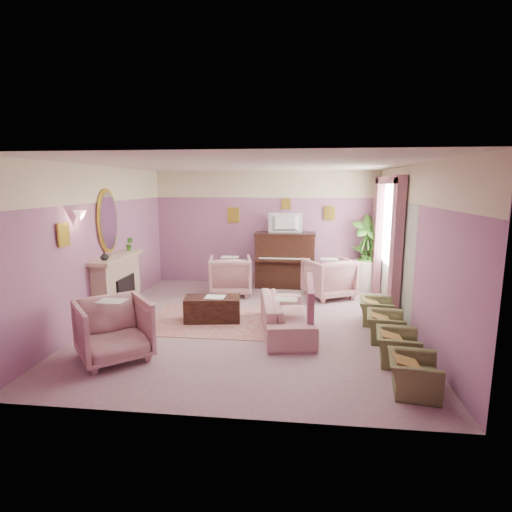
# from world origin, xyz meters

# --- Properties ---
(floor) EXTENTS (5.50, 6.00, 0.01)m
(floor) POSITION_xyz_m (0.00, 0.00, 0.00)
(floor) COLOR gray
(floor) RESTS_ON ground
(ceiling) EXTENTS (5.50, 6.00, 0.01)m
(ceiling) POSITION_xyz_m (0.00, 0.00, 2.80)
(ceiling) COLOR beige
(ceiling) RESTS_ON wall_back
(wall_back) EXTENTS (5.50, 0.02, 2.80)m
(wall_back) POSITION_xyz_m (0.00, 3.00, 1.40)
(wall_back) COLOR #7E5479
(wall_back) RESTS_ON floor
(wall_front) EXTENTS (5.50, 0.02, 2.80)m
(wall_front) POSITION_xyz_m (0.00, -3.00, 1.40)
(wall_front) COLOR #7E5479
(wall_front) RESTS_ON floor
(wall_left) EXTENTS (0.02, 6.00, 2.80)m
(wall_left) POSITION_xyz_m (-2.75, 0.00, 1.40)
(wall_left) COLOR #7E5479
(wall_left) RESTS_ON floor
(wall_right) EXTENTS (0.02, 6.00, 2.80)m
(wall_right) POSITION_xyz_m (2.75, 0.00, 1.40)
(wall_right) COLOR #7E5479
(wall_right) RESTS_ON floor
(picture_rail_band) EXTENTS (5.50, 0.01, 0.65)m
(picture_rail_band) POSITION_xyz_m (0.00, 2.99, 2.47)
(picture_rail_band) COLOR beige
(picture_rail_band) RESTS_ON wall_back
(stripe_panel) EXTENTS (0.01, 3.00, 2.15)m
(stripe_panel) POSITION_xyz_m (2.73, 1.30, 1.07)
(stripe_panel) COLOR #A8AE9C
(stripe_panel) RESTS_ON wall_right
(fireplace_surround) EXTENTS (0.30, 1.40, 1.10)m
(fireplace_surround) POSITION_xyz_m (-2.59, 0.20, 0.55)
(fireplace_surround) COLOR tan
(fireplace_surround) RESTS_ON floor
(fireplace_inset) EXTENTS (0.18, 0.72, 0.68)m
(fireplace_inset) POSITION_xyz_m (-2.49, 0.20, 0.40)
(fireplace_inset) COLOR black
(fireplace_inset) RESTS_ON floor
(fire_ember) EXTENTS (0.06, 0.54, 0.10)m
(fire_ember) POSITION_xyz_m (-2.45, 0.20, 0.22)
(fire_ember) COLOR #FF3D16
(fire_ember) RESTS_ON floor
(mantel_shelf) EXTENTS (0.40, 1.55, 0.07)m
(mantel_shelf) POSITION_xyz_m (-2.56, 0.20, 1.12)
(mantel_shelf) COLOR tan
(mantel_shelf) RESTS_ON fireplace_surround
(hearth) EXTENTS (0.55, 1.50, 0.02)m
(hearth) POSITION_xyz_m (-2.39, 0.20, 0.01)
(hearth) COLOR tan
(hearth) RESTS_ON floor
(mirror_frame) EXTENTS (0.04, 0.72, 1.20)m
(mirror_frame) POSITION_xyz_m (-2.70, 0.20, 1.80)
(mirror_frame) COLOR gold
(mirror_frame) RESTS_ON wall_left
(mirror_glass) EXTENTS (0.01, 0.60, 1.06)m
(mirror_glass) POSITION_xyz_m (-2.67, 0.20, 1.80)
(mirror_glass) COLOR silver
(mirror_glass) RESTS_ON wall_left
(sconce_shade) EXTENTS (0.20, 0.20, 0.16)m
(sconce_shade) POSITION_xyz_m (-2.62, -0.85, 1.98)
(sconce_shade) COLOR #FDBDA2
(sconce_shade) RESTS_ON wall_left
(piano) EXTENTS (1.40, 0.60, 1.30)m
(piano) POSITION_xyz_m (0.50, 2.68, 0.65)
(piano) COLOR black
(piano) RESTS_ON floor
(piano_keyshelf) EXTENTS (1.30, 0.12, 0.06)m
(piano_keyshelf) POSITION_xyz_m (0.50, 2.33, 0.72)
(piano_keyshelf) COLOR black
(piano_keyshelf) RESTS_ON piano
(piano_keys) EXTENTS (1.20, 0.08, 0.02)m
(piano_keys) POSITION_xyz_m (0.50, 2.33, 0.76)
(piano_keys) COLOR silver
(piano_keys) RESTS_ON piano
(piano_top) EXTENTS (1.45, 0.65, 0.04)m
(piano_top) POSITION_xyz_m (0.50, 2.68, 1.31)
(piano_top) COLOR black
(piano_top) RESTS_ON piano
(television) EXTENTS (0.80, 0.12, 0.48)m
(television) POSITION_xyz_m (0.50, 2.63, 1.60)
(television) COLOR black
(television) RESTS_ON piano
(print_back_left) EXTENTS (0.30, 0.03, 0.38)m
(print_back_left) POSITION_xyz_m (-0.80, 2.96, 1.72)
(print_back_left) COLOR gold
(print_back_left) RESTS_ON wall_back
(print_back_right) EXTENTS (0.26, 0.03, 0.34)m
(print_back_right) POSITION_xyz_m (1.55, 2.96, 1.78)
(print_back_right) COLOR gold
(print_back_right) RESTS_ON wall_back
(print_back_mid) EXTENTS (0.22, 0.03, 0.26)m
(print_back_mid) POSITION_xyz_m (0.50, 2.96, 2.00)
(print_back_mid) COLOR gold
(print_back_mid) RESTS_ON wall_back
(print_left_wall) EXTENTS (0.03, 0.28, 0.36)m
(print_left_wall) POSITION_xyz_m (-2.71, -1.20, 1.72)
(print_left_wall) COLOR gold
(print_left_wall) RESTS_ON wall_left
(window_blind) EXTENTS (0.03, 1.40, 1.80)m
(window_blind) POSITION_xyz_m (2.70, 1.55, 1.70)
(window_blind) COLOR beige
(window_blind) RESTS_ON wall_right
(curtain_left) EXTENTS (0.16, 0.34, 2.60)m
(curtain_left) POSITION_xyz_m (2.62, 0.63, 1.30)
(curtain_left) COLOR #935565
(curtain_left) RESTS_ON floor
(curtain_right) EXTENTS (0.16, 0.34, 2.60)m
(curtain_right) POSITION_xyz_m (2.62, 2.47, 1.30)
(curtain_right) COLOR #935565
(curtain_right) RESTS_ON floor
(pelmet) EXTENTS (0.16, 2.20, 0.16)m
(pelmet) POSITION_xyz_m (2.62, 1.55, 2.56)
(pelmet) COLOR #935565
(pelmet) RESTS_ON wall_right
(mantel_plant) EXTENTS (0.16, 0.16, 0.28)m
(mantel_plant) POSITION_xyz_m (-2.55, 0.75, 1.29)
(mantel_plant) COLOR #387B22
(mantel_plant) RESTS_ON mantel_shelf
(mantel_vase) EXTENTS (0.16, 0.16, 0.16)m
(mantel_vase) POSITION_xyz_m (-2.55, -0.30, 1.23)
(mantel_vase) COLOR beige
(mantel_vase) RESTS_ON mantel_shelf
(area_rug) EXTENTS (2.50, 1.80, 0.01)m
(area_rug) POSITION_xyz_m (-0.61, 0.05, 0.01)
(area_rug) COLOR #AF7168
(area_rug) RESTS_ON floor
(coffee_table) EXTENTS (1.06, 0.64, 0.45)m
(coffee_table) POSITION_xyz_m (-0.71, 0.03, 0.23)
(coffee_table) COLOR black
(coffee_table) RESTS_ON floor
(table_paper) EXTENTS (0.35, 0.28, 0.01)m
(table_paper) POSITION_xyz_m (-0.66, 0.03, 0.46)
(table_paper) COLOR white
(table_paper) RESTS_ON coffee_table
(sofa) EXTENTS (0.65, 1.95, 0.79)m
(sofa) POSITION_xyz_m (0.65, -0.34, 0.39)
(sofa) COLOR tan
(sofa) RESTS_ON floor
(sofa_throw) EXTENTS (0.10, 1.48, 0.54)m
(sofa_throw) POSITION_xyz_m (1.05, -0.34, 0.60)
(sofa_throw) COLOR #935565
(sofa_throw) RESTS_ON sofa
(floral_armchair_left) EXTENTS (0.92, 0.92, 0.96)m
(floral_armchair_left) POSITION_xyz_m (-0.70, 1.85, 0.48)
(floral_armchair_left) COLOR tan
(floral_armchair_left) RESTS_ON floor
(floral_armchair_right) EXTENTS (0.92, 0.92, 0.96)m
(floral_armchair_right) POSITION_xyz_m (1.51, 1.87, 0.48)
(floral_armchair_right) COLOR tan
(floral_armchair_right) RESTS_ON floor
(floral_armchair_front) EXTENTS (0.92, 0.92, 0.96)m
(floral_armchair_front) POSITION_xyz_m (-1.75, -1.71, 0.48)
(floral_armchair_front) COLOR tan
(floral_armchair_front) RESTS_ON floor
(olive_chair_a) EXTENTS (0.47, 0.68, 0.58)m
(olive_chair_a) POSITION_xyz_m (2.25, -2.20, 0.29)
(olive_chair_a) COLOR #646A3C
(olive_chair_a) RESTS_ON floor
(olive_chair_b) EXTENTS (0.47, 0.68, 0.58)m
(olive_chair_b) POSITION_xyz_m (2.25, -1.38, 0.29)
(olive_chair_b) COLOR #646A3C
(olive_chair_b) RESTS_ON floor
(olive_chair_c) EXTENTS (0.47, 0.68, 0.58)m
(olive_chair_c) POSITION_xyz_m (2.25, -0.56, 0.29)
(olive_chair_c) COLOR #646A3C
(olive_chair_c) RESTS_ON floor
(olive_chair_d) EXTENTS (0.47, 0.68, 0.58)m
(olive_chair_d) POSITION_xyz_m (2.25, 0.26, 0.29)
(olive_chair_d) COLOR #646A3C
(olive_chair_d) RESTS_ON floor
(side_table) EXTENTS (0.52, 0.52, 0.70)m
(side_table) POSITION_xyz_m (2.39, 2.62, 0.35)
(side_table) COLOR beige
(side_table) RESTS_ON floor
(side_plant_big) EXTENTS (0.30, 0.30, 0.34)m
(side_plant_big) POSITION_xyz_m (2.39, 2.62, 0.87)
(side_plant_big) COLOR #387B22
(side_plant_big) RESTS_ON side_table
(side_plant_small) EXTENTS (0.16, 0.16, 0.28)m
(side_plant_small) POSITION_xyz_m (2.51, 2.52, 0.84)
(side_plant_small) COLOR #387B22
(side_plant_small) RESTS_ON side_table
(palm_pot) EXTENTS (0.34, 0.34, 0.34)m
(palm_pot) POSITION_xyz_m (2.42, 2.61, 0.17)
(palm_pot) COLOR brown
(palm_pot) RESTS_ON floor
(palm_plant) EXTENTS (0.76, 0.76, 1.44)m
(palm_plant) POSITION_xyz_m (2.42, 2.61, 1.06)
(palm_plant) COLOR #387B22
(palm_plant) RESTS_ON palm_pot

